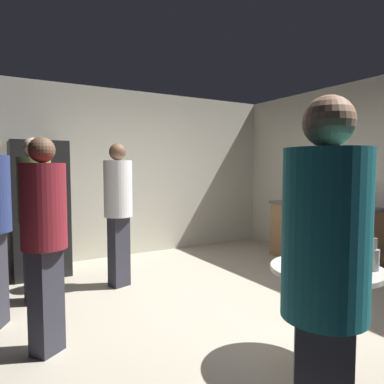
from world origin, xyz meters
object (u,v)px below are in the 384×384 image
object	(u,v)px
foreground_table	(326,281)
person_in_olive_shirt	(35,207)
beer_bottle_green	(327,256)
person_in_teal_shirt	(324,277)
plastic_cup_red	(300,256)
person_in_white_shirt	(118,203)
wine_bottle_on_counter	(296,194)
person_in_maroon_shirt	(44,228)
refrigerator	(39,208)
beer_bottle_amber	(363,260)
beer_bottle_clear	(375,259)
beer_bottle_brown	(306,260)
kettle	(347,202)

from	to	relation	value
foreground_table	person_in_olive_shirt	xyz separation A→B (m)	(-1.67, 2.40, 0.41)
beer_bottle_green	person_in_teal_shirt	distance (m)	1.22
person_in_olive_shirt	plastic_cup_red	bearing A→B (deg)	20.31
person_in_white_shirt	plastic_cup_red	bearing A→B (deg)	-1.91
wine_bottle_on_counter	person_in_white_shirt	xyz separation A→B (m)	(-3.05, -0.02, 0.00)
person_in_olive_shirt	person_in_maroon_shirt	distance (m)	1.18
refrigerator	beer_bottle_green	world-z (taller)	refrigerator
plastic_cup_red	refrigerator	bearing A→B (deg)	112.98
beer_bottle_amber	beer_bottle_clear	bearing A→B (deg)	-10.41
foreground_table	beer_bottle_green	bearing A→B (deg)	-132.01
plastic_cup_red	person_in_teal_shirt	distance (m)	1.28
refrigerator	beer_bottle_brown	bearing A→B (deg)	-69.94
foreground_table	person_in_white_shirt	size ratio (longest dim) A/B	0.46
refrigerator	person_in_teal_shirt	xyz separation A→B (m)	(0.53, -4.22, 0.12)
beer_bottle_amber	plastic_cup_red	bearing A→B (deg)	118.66
beer_bottle_clear	person_in_olive_shirt	world-z (taller)	person_in_olive_shirt
kettle	foreground_table	world-z (taller)	kettle
kettle	person_in_white_shirt	bearing A→B (deg)	161.01
kettle	plastic_cup_red	xyz separation A→B (m)	(-2.29, -1.28, -0.18)
beer_bottle_clear	beer_bottle_brown	bearing A→B (deg)	153.53
foreground_table	person_in_white_shirt	bearing A→B (deg)	106.68
beer_bottle_brown	beer_bottle_green	xyz separation A→B (m)	(0.22, -0.00, 0.00)
beer_bottle_clear	person_in_teal_shirt	bearing A→B (deg)	-155.93
refrigerator	person_in_white_shirt	size ratio (longest dim) A/B	1.03
foreground_table	refrigerator	bearing A→B (deg)	113.38
kettle	beer_bottle_green	xyz separation A→B (m)	(-2.21, -1.46, -0.15)
person_in_teal_shirt	person_in_maroon_shirt	bearing A→B (deg)	67.27
beer_bottle_amber	beer_bottle_brown	xyz separation A→B (m)	(-0.34, 0.20, 0.00)
plastic_cup_red	person_in_teal_shirt	world-z (taller)	person_in_teal_shirt
foreground_table	beer_bottle_amber	xyz separation A→B (m)	(0.11, -0.21, 0.19)
wine_bottle_on_counter	beer_bottle_clear	xyz separation A→B (m)	(-2.10, -2.71, -0.20)
beer_bottle_clear	plastic_cup_red	xyz separation A→B (m)	(-0.31, 0.39, -0.03)
person_in_white_shirt	kettle	bearing A→B (deg)	53.55
beer_bottle_clear	person_in_olive_shirt	distance (m)	3.24
kettle	foreground_table	distance (m)	2.65
beer_bottle_clear	person_in_olive_shirt	xyz separation A→B (m)	(-1.89, 2.63, 0.22)
person_in_olive_shirt	beer_bottle_green	bearing A→B (deg)	19.68
person_in_teal_shirt	person_in_maroon_shirt	xyz separation A→B (m)	(-0.78, 1.98, -0.03)
person_in_teal_shirt	person_in_olive_shirt	bearing A→B (deg)	58.40
beer_bottle_clear	refrigerator	bearing A→B (deg)	114.85
refrigerator	person_in_white_shirt	xyz separation A→B (m)	(0.76, -1.01, 0.12)
wine_bottle_on_counter	person_in_teal_shirt	distance (m)	4.61
wine_bottle_on_counter	person_in_olive_shirt	distance (m)	3.99
wine_bottle_on_counter	beer_bottle_brown	size ratio (longest dim) A/B	1.35
refrigerator	person_in_olive_shirt	world-z (taller)	refrigerator
wine_bottle_on_counter	person_in_maroon_shirt	size ratio (longest dim) A/B	0.18
beer_bottle_brown	plastic_cup_red	xyz separation A→B (m)	(0.13, 0.17, -0.03)
refrigerator	foreground_table	xyz separation A→B (m)	(1.50, -3.46, -0.27)
kettle	person_in_olive_shirt	distance (m)	3.98
person_in_teal_shirt	foreground_table	bearing A→B (deg)	-6.05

